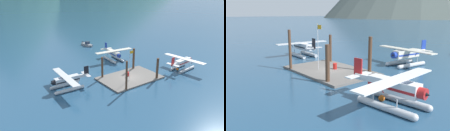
# 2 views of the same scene
# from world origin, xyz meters

# --- Properties ---
(ground_plane) EXTENTS (1200.00, 1200.00, 0.00)m
(ground_plane) POSITION_xyz_m (0.00, 0.00, 0.00)
(ground_plane) COLOR navy
(dock_platform) EXTENTS (12.78, 8.35, 0.30)m
(dock_platform) POSITION_xyz_m (0.00, 0.00, 0.15)
(dock_platform) COLOR #66605B
(dock_platform) RESTS_ON ground
(piling_near_left) EXTENTS (0.40, 0.40, 5.92)m
(piling_near_left) POSITION_xyz_m (-4.24, -4.00, 2.96)
(piling_near_left) COLOR #4C3323
(piling_near_left) RESTS_ON ground
(piling_near_right) EXTENTS (0.51, 0.51, 4.69)m
(piling_near_right) POSITION_xyz_m (4.41, -3.65, 2.34)
(piling_near_right) COLOR #4C3323
(piling_near_right) RESTS_ON ground
(piling_far_left) EXTENTS (0.44, 0.44, 4.76)m
(piling_far_left) POSITION_xyz_m (-4.66, 3.58, 2.38)
(piling_far_left) COLOR #4C3323
(piling_far_left) RESTS_ON ground
(piling_far_right) EXTENTS (0.51, 0.51, 5.12)m
(piling_far_right) POSITION_xyz_m (4.21, 3.69, 2.56)
(piling_far_right) COLOR #4C3323
(piling_far_right) RESTS_ON ground
(flagpole) EXTENTS (0.95, 0.10, 6.49)m
(flagpole) POSITION_xyz_m (-1.08, -1.20, 4.31)
(flagpole) COLOR silver
(flagpole) RESTS_ON dock_platform
(fuel_drum) EXTENTS (0.62, 0.62, 0.88)m
(fuel_drum) POSITION_xyz_m (0.16, 0.76, 0.74)
(fuel_drum) COLOR #AD1E19
(fuel_drum) RESTS_ON dock_platform
(mooring_buoy) EXTENTS (0.62, 0.62, 0.62)m
(mooring_buoy) POSITION_xyz_m (12.11, -2.96, 0.31)
(mooring_buoy) COLOR orange
(mooring_buoy) RESTS_ON ground
(seaplane_cream_bow_right) EXTENTS (10.49, 7.96, 3.84)m
(seaplane_cream_bow_right) POSITION_xyz_m (4.37, 11.84, 1.58)
(seaplane_cream_bow_right) COLOR #B7BABF
(seaplane_cream_bow_right) RESTS_ON ground
(seaplane_silver_port_fwd) EXTENTS (7.98, 10.45, 3.84)m
(seaplane_silver_port_fwd) POSITION_xyz_m (-13.02, 3.20, 1.58)
(seaplane_silver_port_fwd) COLOR #B7BABF
(seaplane_silver_port_fwd) RESTS_ON ground
(seaplane_white_stbd_aft) EXTENTS (7.97, 10.48, 3.84)m
(seaplane_white_stbd_aft) POSITION_xyz_m (13.60, -3.18, 1.58)
(seaplane_white_stbd_aft) COLOR #B7BABF
(seaplane_white_stbd_aft) RESTS_ON ground
(boat_grey_open_north) EXTENTS (1.98, 4.88, 1.50)m
(boat_grey_open_north) POSITION_xyz_m (5.83, 28.37, 0.49)
(boat_grey_open_north) COLOR gray
(boat_grey_open_north) RESTS_ON ground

